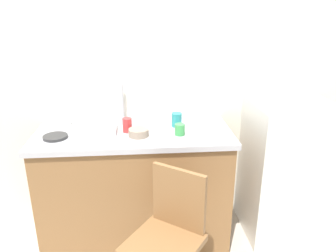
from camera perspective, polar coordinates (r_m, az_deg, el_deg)
back_wall at (r=2.67m, az=-4.06°, el=8.81°), size 4.80×0.10×2.55m
cabinet_base at (r=2.64m, az=-5.60°, el=-10.78°), size 1.39×0.60×0.89m
countertop at (r=2.43m, az=-5.97°, el=-1.31°), size 1.43×0.64×0.04m
faucet at (r=2.62m, az=-7.96°, el=4.01°), size 0.02×0.02×0.29m
refrigerator at (r=2.83m, az=19.64°, el=-7.12°), size 0.61×0.58×1.12m
chair at (r=2.09m, az=0.07°, el=-18.40°), size 0.56×0.56×0.89m
dish_tray at (r=2.44m, az=-12.22°, el=-0.47°), size 0.28×0.20×0.05m
terracotta_bowl at (r=2.32m, az=-5.11°, el=-1.13°), size 0.14×0.14×0.05m
hotplate at (r=2.41m, az=-18.95°, el=-1.77°), size 0.17×0.17×0.02m
cup_teal at (r=2.49m, az=1.51°, el=1.10°), size 0.08×0.08×0.10m
cup_green at (r=2.33m, az=2.06°, el=-0.61°), size 0.07×0.07×0.08m
cup_white at (r=2.63m, az=-17.33°, el=0.92°), size 0.07×0.07×0.08m
cup_red at (r=2.40m, az=-7.08°, el=0.16°), size 0.07×0.07×0.10m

